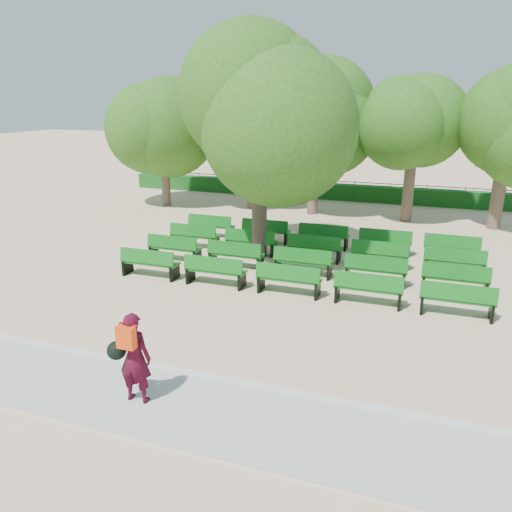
{
  "coord_description": "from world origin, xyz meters",
  "views": [
    {
      "loc": [
        4.97,
        -14.8,
        5.81
      ],
      "look_at": [
        0.22,
        -1.0,
        1.1
      ],
      "focal_mm": 35.0,
      "sensor_mm": 36.0,
      "label": 1
    }
  ],
  "objects": [
    {
      "name": "ground",
      "position": [
        0.0,
        0.0,
        0.0
      ],
      "size": [
        120.0,
        120.0,
        0.0
      ],
      "primitive_type": "plane",
      "color": "#D8B38F"
    },
    {
      "name": "paving",
      "position": [
        0.0,
        -7.4,
        0.03
      ],
      "size": [
        30.0,
        2.2,
        0.06
      ],
      "primitive_type": "cube",
      "color": "#B6B6B1",
      "rests_on": "ground"
    },
    {
      "name": "curb",
      "position": [
        0.0,
        -6.25,
        0.05
      ],
      "size": [
        30.0,
        0.12,
        0.1
      ],
      "primitive_type": "cube",
      "color": "silver",
      "rests_on": "ground"
    },
    {
      "name": "hedge",
      "position": [
        0.0,
        14.0,
        0.45
      ],
      "size": [
        26.0,
        0.7,
        0.9
      ],
      "primitive_type": "cube",
      "color": "#16561A",
      "rests_on": "ground"
    },
    {
      "name": "fence",
      "position": [
        0.0,
        14.4,
        0.0
      ],
      "size": [
        26.0,
        0.1,
        1.02
      ],
      "primitive_type": null,
      "color": "black",
      "rests_on": "ground"
    },
    {
      "name": "tree_line",
      "position": [
        0.0,
        10.0,
        0.0
      ],
      "size": [
        21.8,
        6.8,
        7.04
      ],
      "primitive_type": null,
      "color": "#2E621A",
      "rests_on": "ground"
    },
    {
      "name": "bench_array",
      "position": [
        1.27,
        1.6,
        0.1
      ],
      "size": [
        1.98,
        0.66,
        1.24
      ],
      "rotation": [
        0.0,
        0.0,
        -0.03
      ],
      "color": "#126919",
      "rests_on": "ground"
    },
    {
      "name": "tree_among",
      "position": [
        -0.8,
        2.34,
        5.02
      ],
      "size": [
        5.31,
        5.31,
        7.43
      ],
      "color": "brown",
      "rests_on": "ground"
    },
    {
      "name": "person",
      "position": [
        -0.05,
        -7.5,
        1.03
      ],
      "size": [
        0.89,
        0.54,
        1.87
      ],
      "rotation": [
        0.0,
        0.0,
        3.18
      ],
      "color": "#40091A",
      "rests_on": "ground"
    }
  ]
}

